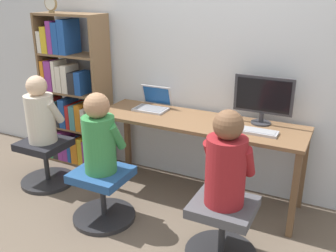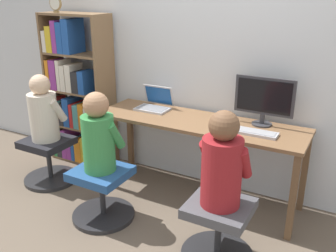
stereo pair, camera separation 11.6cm
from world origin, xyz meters
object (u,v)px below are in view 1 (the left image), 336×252
at_px(person_at_monitor, 226,163).
at_px(bookshelf, 71,98).
at_px(person_near_shelf, 40,113).
at_px(laptop, 153,105).
at_px(person_at_laptop, 99,136).
at_px(office_chair_right, 103,194).
at_px(desk_clock, 51,4).
at_px(keyboard, 252,131).
at_px(desktop_monitor, 263,99).
at_px(office_chair_left, 222,228).
at_px(office_chair_side, 46,161).

distance_m(person_at_monitor, bookshelf, 2.15).
relative_size(bookshelf, person_near_shelf, 2.50).
xyz_separation_m(laptop, person_near_shelf, (-0.92, -0.53, -0.06)).
distance_m(person_at_laptop, bookshelf, 1.23).
distance_m(office_chair_right, bookshelf, 1.33).
relative_size(bookshelf, desk_clock, 9.76).
height_order(keyboard, person_near_shelf, person_near_shelf).
relative_size(desktop_monitor, desk_clock, 3.01).
bearing_deg(office_chair_left, person_at_laptop, 179.01).
xyz_separation_m(person_at_monitor, person_near_shelf, (-1.92, 0.28, -0.02)).
distance_m(laptop, office_chair_left, 1.40).
bearing_deg(laptop, office_chair_right, -93.45).
relative_size(laptop, bookshelf, 0.19).
distance_m(desktop_monitor, keyboard, 0.31).
relative_size(desktop_monitor, person_at_laptop, 0.76).
distance_m(person_at_monitor, person_near_shelf, 1.94).
relative_size(office_chair_left, person_at_laptop, 0.81).
distance_m(person_at_monitor, office_chair_side, 2.01).
bearing_deg(office_chair_left, person_near_shelf, 171.73).
bearing_deg(person_near_shelf, office_chair_left, -8.27).
distance_m(office_chair_left, bookshelf, 2.21).
bearing_deg(desk_clock, person_at_monitor, -19.31).
xyz_separation_m(person_at_monitor, office_chair_side, (-1.92, 0.27, -0.52)).
bearing_deg(office_chair_left, bookshelf, 158.11).
xyz_separation_m(office_chair_right, person_at_laptop, (0.00, 0.00, 0.51)).
relative_size(desktop_monitor, keyboard, 1.22).
bearing_deg(desk_clock, laptop, 4.04).
distance_m(keyboard, desk_clock, 2.29).
bearing_deg(desk_clock, bookshelf, 42.23).
height_order(laptop, person_at_monitor, person_at_monitor).
distance_m(office_chair_left, person_at_laptop, 1.17).
distance_m(office_chair_right, person_near_shelf, 1.04).
height_order(desktop_monitor, office_chair_right, desktop_monitor).
bearing_deg(person_at_monitor, bookshelf, 158.23).
xyz_separation_m(desktop_monitor, desk_clock, (-2.10, -0.14, 0.72)).
xyz_separation_m(keyboard, bookshelf, (-2.01, 0.17, -0.03)).
xyz_separation_m(office_chair_left, bookshelf, (-2.00, 0.80, 0.50)).
height_order(office_chair_left, person_near_shelf, person_near_shelf).
bearing_deg(office_chair_side, laptop, 29.98).
relative_size(office_chair_side, person_near_shelf, 0.82).
bearing_deg(office_chair_side, desk_clock, 108.47).
xyz_separation_m(laptop, office_chair_left, (1.00, -0.81, -0.56)).
bearing_deg(desktop_monitor, person_at_monitor, -91.59).
height_order(person_at_monitor, desk_clock, desk_clock).
relative_size(office_chair_right, person_near_shelf, 0.82).
bearing_deg(bookshelf, office_chair_left, -21.89).
bearing_deg(bookshelf, office_chair_right, -39.69).
xyz_separation_m(person_at_monitor, person_at_laptop, (-1.05, 0.01, -0.00)).
bearing_deg(keyboard, laptop, 170.21).
distance_m(desktop_monitor, person_near_shelf, 2.05).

